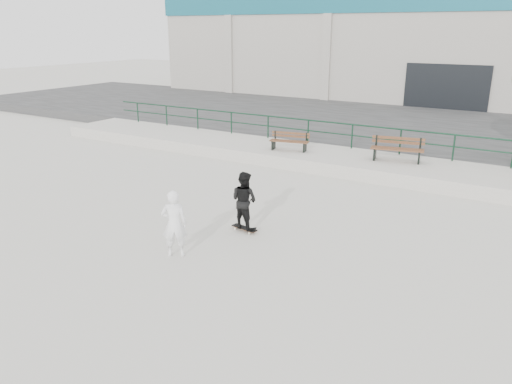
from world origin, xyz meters
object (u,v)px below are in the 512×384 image
Objects in this scene: skateboard at (244,228)px; seated_skater at (174,224)px; bench_right at (397,149)px; bench_left at (289,141)px; standing_skater at (244,200)px.

seated_skater reaches higher than skateboard.
bench_left is at bearing 175.70° from bench_right.
bench_left is 7.56m from standing_skater.
bench_left is 0.82× the size of bench_right.
standing_skater reaches higher than seated_skater.
standing_skater is (0.00, 0.00, 0.81)m from skateboard.
bench_left is at bearing -112.18° from seated_skater.
seated_skater reaches higher than bench_left.
standing_skater is at bearing 0.00° from skateboard.
seated_skater is at bearing -95.52° from skateboard.
standing_skater is at bearing -138.12° from seated_skater.
skateboard is at bearing -83.59° from bench_left.
bench_left is 4.29m from bench_right.
bench_left is 0.99× the size of seated_skater.
bench_right is at bearing -136.92° from seated_skater.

